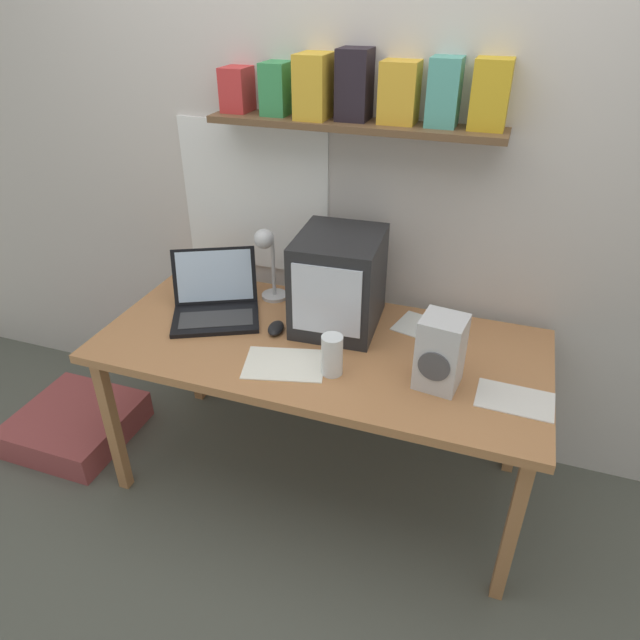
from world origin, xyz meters
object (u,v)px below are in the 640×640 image
(space_heater, at_px, (440,352))
(loose_paper_near_laptop, at_px, (285,364))
(computer_mouse, at_px, (276,328))
(floor_cushion, at_px, (76,424))
(printed_handout, at_px, (426,328))
(juice_glass, at_px, (332,357))
(corner_desk, at_px, (320,354))
(laptop, at_px, (215,300))
(crt_monitor, at_px, (339,281))
(desk_lamp, at_px, (267,255))
(open_notebook, at_px, (515,400))

(space_heater, height_order, loose_paper_near_laptop, space_heater)
(computer_mouse, xyz_separation_m, floor_cushion, (-1.01, -0.15, -0.66))
(printed_handout, bearing_deg, computer_mouse, -158.71)
(space_heater, relative_size, loose_paper_near_laptop, 0.79)
(juice_glass, relative_size, printed_handout, 0.55)
(corner_desk, relative_size, laptop, 3.81)
(printed_handout, bearing_deg, loose_paper_near_laptop, -136.75)
(computer_mouse, bearing_deg, corner_desk, -5.28)
(crt_monitor, relative_size, printed_handout, 1.42)
(computer_mouse, bearing_deg, crt_monitor, 34.14)
(laptop, bearing_deg, computer_mouse, -36.45)
(desk_lamp, xyz_separation_m, space_heater, (0.78, -0.36, -0.08))
(crt_monitor, distance_m, open_notebook, 0.77)
(juice_glass, bearing_deg, floor_cushion, 178.43)
(space_heater, bearing_deg, floor_cushion, -171.91)
(space_heater, xyz_separation_m, computer_mouse, (-0.65, 0.13, -0.11))
(crt_monitor, relative_size, desk_lamp, 1.16)
(crt_monitor, distance_m, floor_cushion, 1.50)
(corner_desk, relative_size, printed_handout, 6.25)
(laptop, distance_m, juice_glass, 0.63)
(space_heater, relative_size, computer_mouse, 2.29)
(corner_desk, xyz_separation_m, desk_lamp, (-0.31, 0.24, 0.27))
(loose_paper_near_laptop, bearing_deg, juice_glass, 3.09)
(crt_monitor, bearing_deg, computer_mouse, -149.13)
(desk_lamp, xyz_separation_m, floor_cushion, (-0.88, -0.38, -0.85))
(corner_desk, distance_m, computer_mouse, 0.20)
(juice_glass, xyz_separation_m, floor_cushion, (-1.30, 0.04, -0.71))
(crt_monitor, xyz_separation_m, computer_mouse, (-0.21, -0.14, -0.17))
(corner_desk, bearing_deg, floor_cushion, -173.62)
(loose_paper_near_laptop, bearing_deg, laptop, 148.49)
(space_heater, distance_m, loose_paper_near_laptop, 0.55)
(juice_glass, relative_size, open_notebook, 0.59)
(laptop, height_order, open_notebook, laptop)
(computer_mouse, relative_size, printed_handout, 0.42)
(desk_lamp, xyz_separation_m, open_notebook, (1.03, -0.36, -0.21))
(crt_monitor, bearing_deg, laptop, -173.15)
(crt_monitor, bearing_deg, loose_paper_near_laptop, -108.75)
(loose_paper_near_laptop, relative_size, floor_cushion, 0.64)
(desk_lamp, distance_m, open_notebook, 1.12)
(computer_mouse, distance_m, floor_cushion, 1.21)
(juice_glass, relative_size, computer_mouse, 1.32)
(corner_desk, distance_m, laptop, 0.50)
(corner_desk, bearing_deg, printed_handout, 32.61)
(open_notebook, xyz_separation_m, loose_paper_near_laptop, (-0.79, -0.06, 0.00))
(crt_monitor, bearing_deg, juice_glass, -79.22)
(space_heater, xyz_separation_m, open_notebook, (0.26, -0.01, -0.13))
(printed_handout, bearing_deg, corner_desk, -147.39)
(corner_desk, relative_size, juice_glass, 11.34)
(desk_lamp, bearing_deg, space_heater, -7.94)
(corner_desk, bearing_deg, computer_mouse, 174.72)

